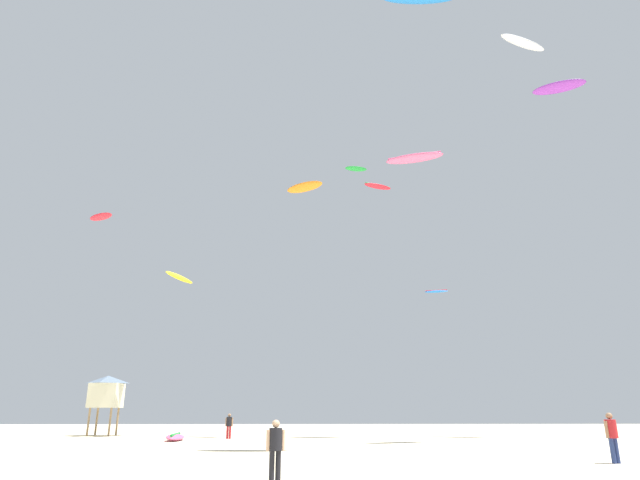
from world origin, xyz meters
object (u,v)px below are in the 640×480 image
Objects in this scene: kite_aloft_4 at (414,158)px; kite_aloft_5 at (559,87)px; person_midground at (229,424)px; kite_aloft_7 at (356,169)px; lifeguard_tower at (107,391)px; kite_aloft_1 at (304,187)px; kite_aloft_8 at (523,43)px; kite_grounded_near at (175,437)px; kite_aloft_2 at (378,186)px; person_left at (612,433)px; kite_aloft_6 at (436,291)px; kite_aloft_9 at (179,278)px; kite_aloft_0 at (101,217)px; person_foreground at (275,445)px.

kite_aloft_5 reaches higher than kite_aloft_4.
kite_aloft_4 is at bearing 179.13° from kite_aloft_5.
kite_aloft_7 is (9.67, 11.53, 23.60)m from person_midground.
lifeguard_tower reaches higher than person_midground.
kite_aloft_1 is 0.78× the size of kite_aloft_8.
kite_aloft_8 is at bearing -131.91° from kite_aloft_5.
kite_grounded_near is at bearing -175.22° from kite_aloft_5.
lifeguard_tower is 20.92m from kite_aloft_1.
lifeguard_tower is at bearing -170.28° from kite_aloft_2.
person_midground is 0.43× the size of kite_grounded_near.
lifeguard_tower is 1.31× the size of kite_aloft_1.
person_left is 0.37× the size of kite_aloft_4.
kite_aloft_5 is at bearing 103.24° from person_midground.
kite_aloft_6 is 22.70m from kite_aloft_9.
kite_aloft_6 is 21.80m from kite_aloft_8.
kite_aloft_7 is (-6.98, 0.80, 12.52)m from kite_aloft_6.
kite_aloft_0 reaches higher than lifeguard_tower.
person_foreground is 0.43× the size of kite_grounded_near.
person_midground is at bearing 33.09° from kite_grounded_near.
kite_aloft_7 is (19.29, 12.34, 9.78)m from kite_aloft_0.
kite_aloft_4 reaches higher than kite_aloft_9.
person_left is 0.41× the size of kite_aloft_5.
kite_aloft_5 is (25.22, 0.44, 25.75)m from person_midground.
kite_aloft_1 is (0.50, 22.32, 17.15)m from person_foreground.
kite_aloft_6 is at bearing -6.50° from kite_aloft_7.
person_left reaches higher than person_midground.
kite_aloft_5 reaches higher than kite_aloft_8.
kite_aloft_2 is 0.77× the size of kite_aloft_9.
kite_grounded_near is 0.78× the size of kite_aloft_4.
kite_aloft_9 reaches higher than person_midground.
kite_aloft_7 reaches higher than kite_aloft_1.
kite_aloft_6 reaches higher than lifeguard_tower.
kite_aloft_2 is 7.51m from kite_aloft_4.
kite_aloft_6 is at bearing 23.72° from kite_aloft_0.
person_midground is 22.78m from person_left.
kite_aloft_0 is (-6.68, 1.11, 14.52)m from kite_grounded_near.
kite_aloft_8 is (29.49, -9.78, 23.11)m from lifeguard_tower.
kite_aloft_0 reaches higher than kite_aloft_6.
person_left is 0.60× the size of kite_aloft_2.
kite_aloft_1 is 1.46× the size of kite_aloft_6.
kite_aloft_1 reaches higher than kite_aloft_9.
kite_aloft_4 is 13.54m from kite_aloft_6.
kite_aloft_5 is at bearing -27.93° from kite_aloft_2.
kite_aloft_0 is at bearing -156.28° from kite_aloft_6.
kite_aloft_4 is 12.20m from kite_aloft_7.
kite_aloft_6 is at bearing 32.85° from kite_grounded_near.
kite_aloft_0 is 23.45m from kite_aloft_2.
person_foreground is 35.87m from kite_aloft_2.
person_foreground is 28.15m from kite_aloft_1.
kite_aloft_2 is at bearing 44.85° from kite_aloft_1.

